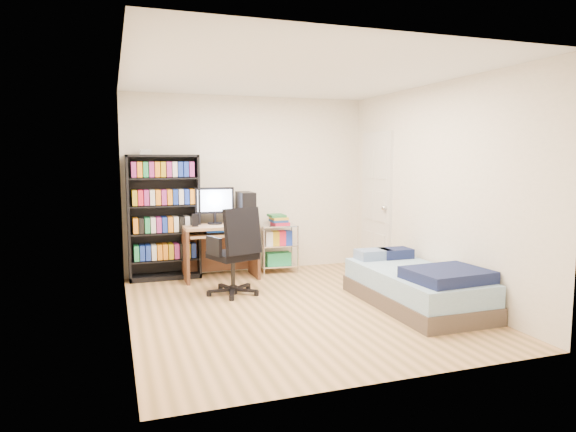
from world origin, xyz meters
name	(u,v)px	position (x,y,z in m)	size (l,w,h in m)	color
room	(295,194)	(0.00, 0.00, 1.25)	(3.58, 4.08, 2.58)	tan
media_shelf	(164,216)	(-1.22, 1.84, 0.86)	(0.94, 0.31, 1.75)	black
computer_desk	(226,229)	(-0.40, 1.66, 0.67)	(0.98, 0.57, 1.24)	#AA8057
office_chair	(235,267)	(-0.51, 0.72, 0.34)	(0.81, 0.81, 1.06)	black
wire_cart	(278,234)	(0.37, 1.75, 0.55)	(0.55, 0.41, 0.84)	silver
bed	(417,286)	(1.28, -0.40, 0.23)	(0.91, 1.81, 0.52)	#50443C
door	(376,202)	(1.72, 1.35, 1.00)	(0.12, 0.80, 2.00)	silver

